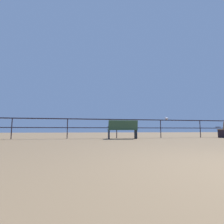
# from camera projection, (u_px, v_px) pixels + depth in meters

# --- Properties ---
(pier_railing) EXTENTS (20.61, 0.05, 1.02)m
(pier_railing) POSITION_uv_depth(u_px,v_px,m) (117.00, 124.00, 8.87)
(pier_railing) COLOR black
(pier_railing) RESTS_ON ground_plane
(bench_near_left) EXTENTS (1.47, 0.66, 0.90)m
(bench_near_left) POSITION_uv_depth(u_px,v_px,m) (123.00, 129.00, 8.11)
(bench_near_left) COLOR #2E4E35
(bench_near_left) RESTS_ON ground_plane
(seagull_on_rail) EXTENTS (0.15, 0.36, 0.17)m
(seagull_on_rail) POSITION_uv_depth(u_px,v_px,m) (166.00, 118.00, 9.51)
(seagull_on_rail) COLOR silver
(seagull_on_rail) RESTS_ON pier_railing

